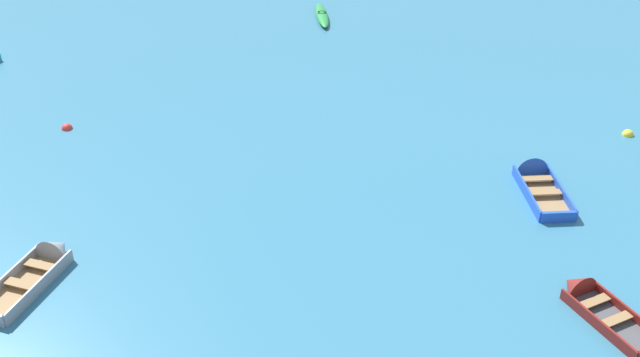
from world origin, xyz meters
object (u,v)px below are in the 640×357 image
rowboat_grey_far_left (43,264)px  mooring_buoy_far_field (67,129)px  mooring_buoy_outer_edge (628,135)px  rowboat_blue_outer_right (535,178)px  rowboat_maroon_near_left (590,300)px  kayak_green_near_camera (322,15)px

rowboat_grey_far_left → mooring_buoy_far_field: bearing=116.4°
mooring_buoy_far_field → mooring_buoy_outer_edge: 19.51m
rowboat_blue_outer_right → mooring_buoy_far_field: bearing=-178.5°
rowboat_maroon_near_left → rowboat_grey_far_left: bearing=-171.3°
rowboat_maroon_near_left → rowboat_blue_outer_right: bearing=103.8°
mooring_buoy_outer_edge → rowboat_maroon_near_left: bearing=-100.6°
rowboat_maroon_near_left → rowboat_grey_far_left: rowboat_grey_far_left is taller
kayak_green_near_camera → mooring_buoy_outer_edge: bearing=-33.7°
kayak_green_near_camera → mooring_buoy_far_field: bearing=-114.2°
rowboat_grey_far_left → mooring_buoy_far_field: rowboat_grey_far_left is taller
rowboat_maroon_near_left → mooring_buoy_far_field: 17.98m
rowboat_blue_outer_right → mooring_buoy_outer_edge: 5.02m
mooring_buoy_far_field → rowboat_maroon_near_left: bearing=-16.3°
mooring_buoy_outer_edge → mooring_buoy_far_field: bearing=-167.1°
rowboat_maroon_near_left → rowboat_blue_outer_right: 5.64m
kayak_green_near_camera → rowboat_maroon_near_left: bearing=-58.0°
kayak_green_near_camera → mooring_buoy_outer_edge: 15.76m
rowboat_grey_far_left → rowboat_maroon_near_left: bearing=8.7°
rowboat_maroon_near_left → kayak_green_near_camera: (-11.35, 18.16, 0.02)m
rowboat_blue_outer_right → kayak_green_near_camera: bearing=128.3°
rowboat_grey_far_left → mooring_buoy_outer_edge: 19.28m
mooring_buoy_outer_edge → kayak_green_near_camera: bearing=146.3°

